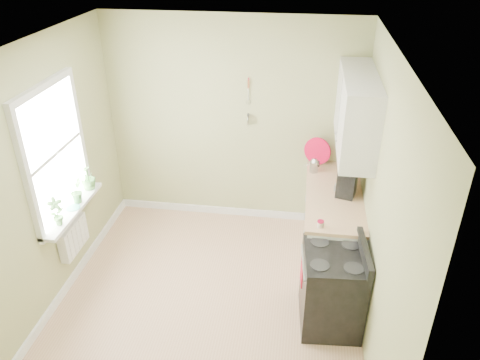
# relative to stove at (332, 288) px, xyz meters

# --- Properties ---
(floor) EXTENTS (3.20, 3.60, 0.02)m
(floor) POSITION_rel_stove_xyz_m (-1.28, 0.03, -0.43)
(floor) COLOR tan
(floor) RESTS_ON ground
(ceiling) EXTENTS (3.20, 3.60, 0.02)m
(ceiling) POSITION_rel_stove_xyz_m (-1.28, 0.03, 2.29)
(ceiling) COLOR white
(ceiling) RESTS_ON wall_back
(wall_back) EXTENTS (3.20, 0.02, 2.70)m
(wall_back) POSITION_rel_stove_xyz_m (-1.28, 1.84, 0.93)
(wall_back) COLOR tan
(wall_back) RESTS_ON floor
(wall_left) EXTENTS (0.02, 3.60, 2.70)m
(wall_left) POSITION_rel_stove_xyz_m (-2.89, 0.03, 0.93)
(wall_left) COLOR tan
(wall_left) RESTS_ON floor
(wall_right) EXTENTS (0.02, 3.60, 2.70)m
(wall_right) POSITION_rel_stove_xyz_m (0.33, 0.03, 0.93)
(wall_right) COLOR tan
(wall_right) RESTS_ON floor
(base_cabinets) EXTENTS (0.60, 1.60, 0.87)m
(base_cabinets) POSITION_rel_stove_xyz_m (0.02, 1.03, 0.01)
(base_cabinets) COLOR white
(base_cabinets) RESTS_ON floor
(countertop) EXTENTS (0.64, 1.60, 0.04)m
(countertop) POSITION_rel_stove_xyz_m (0.01, 1.03, 0.47)
(countertop) COLOR #DDB287
(countertop) RESTS_ON base_cabinets
(upper_cabinets) EXTENTS (0.35, 1.40, 0.80)m
(upper_cabinets) POSITION_rel_stove_xyz_m (0.15, 1.13, 1.43)
(upper_cabinets) COLOR white
(upper_cabinets) RESTS_ON wall_right
(window) EXTENTS (0.06, 1.14, 1.44)m
(window) POSITION_rel_stove_xyz_m (-2.86, 0.33, 1.13)
(window) COLOR white
(window) RESTS_ON wall_left
(window_sill) EXTENTS (0.18, 1.14, 0.04)m
(window_sill) POSITION_rel_stove_xyz_m (-2.79, 0.33, 0.46)
(window_sill) COLOR white
(window_sill) RESTS_ON wall_left
(radiator) EXTENTS (0.12, 0.50, 0.35)m
(radiator) POSITION_rel_stove_xyz_m (-2.82, 0.28, 0.13)
(radiator) COLOR white
(radiator) RESTS_ON wall_left
(wall_utensils) EXTENTS (0.02, 0.14, 0.58)m
(wall_utensils) POSITION_rel_stove_xyz_m (-1.08, 1.81, 1.14)
(wall_utensils) COLOR #DDB287
(wall_utensils) RESTS_ON wall_back
(stove) EXTENTS (0.65, 0.72, 0.95)m
(stove) POSITION_rel_stove_xyz_m (0.00, 0.00, 0.00)
(stove) COLOR black
(stove) RESTS_ON floor
(stand_mixer) EXTENTS (0.27, 0.34, 0.37)m
(stand_mixer) POSITION_rel_stove_xyz_m (0.14, 1.19, 0.64)
(stand_mixer) COLOR #B2B2B7
(stand_mixer) RESTS_ON countertop
(kettle) EXTENTS (0.18, 0.10, 0.18)m
(kettle) POSITION_rel_stove_xyz_m (-0.23, 1.52, 0.58)
(kettle) COLOR silver
(kettle) RESTS_ON countertop
(coffee_maker) EXTENTS (0.24, 0.26, 0.34)m
(coffee_maker) POSITION_rel_stove_xyz_m (0.13, 1.00, 0.65)
(coffee_maker) COLOR black
(coffee_maker) RESTS_ON countertop
(red_tray) EXTENTS (0.34, 0.19, 0.35)m
(red_tray) POSITION_rel_stove_xyz_m (-0.19, 1.75, 0.66)
(red_tray) COLOR #AF092E
(red_tray) RESTS_ON countertop
(jar) EXTENTS (0.07, 0.07, 0.07)m
(jar) POSITION_rel_stove_xyz_m (-0.15, 0.33, 0.52)
(jar) COLOR beige
(jar) RESTS_ON countertop
(plant_a) EXTENTS (0.20, 0.20, 0.31)m
(plant_a) POSITION_rel_stove_xyz_m (-2.78, 0.01, 0.63)
(plant_a) COLOR #477B3A
(plant_a) RESTS_ON window_sill
(plant_b) EXTENTS (0.14, 0.17, 0.28)m
(plant_b) POSITION_rel_stove_xyz_m (-2.78, 0.47, 0.62)
(plant_b) COLOR #477B3A
(plant_b) RESTS_ON window_sill
(plant_c) EXTENTS (0.17, 0.17, 0.30)m
(plant_c) POSITION_rel_stove_xyz_m (-2.78, 0.76, 0.63)
(plant_c) COLOR #477B3A
(plant_c) RESTS_ON window_sill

